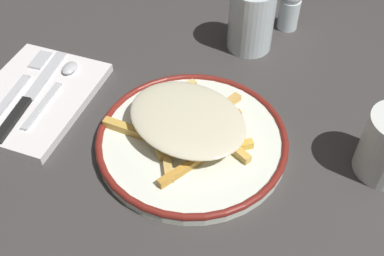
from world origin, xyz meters
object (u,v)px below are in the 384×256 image
Objects in this scene: napkin at (34,98)px; plate at (192,140)px; fries_heap at (189,123)px; water_glass at (251,19)px; salt_shaker at (290,8)px; spoon at (60,81)px; knife at (26,101)px; fork at (20,85)px.

plate is at bearing -4.58° from napkin.
water_glass reaches higher than fries_heap.
water_glass reaches higher than plate.
fries_heap is 2.77× the size of salt_shaker.
water_glass is at bearing 36.35° from spoon.
water_glass is at bearing 38.00° from napkin.
plate is 0.26m from knife.
water_glass is at bearing 82.43° from plate.
knife is at bearing -88.90° from napkin.
salt_shaker reaches higher than spoon.
spoon is at bearing -143.65° from water_glass.
salt_shaker is (0.35, 0.31, 0.03)m from napkin.
fries_heap is 0.26m from napkin.
spoon reaches higher than plate.
spoon is at bearing 166.49° from plate.
napkin is 1.03× the size of knife.
fries_heap is 0.28m from fork.
napkin is at bearing -139.06° from salt_shaker.
plate is 0.26m from napkin.
fries_heap is at bearing -107.05° from salt_shaker.
spoon reaches higher than fork.
knife is at bearing -118.21° from spoon.
salt_shaker reaches higher than fork.
spoon reaches higher than napkin.
napkin is at bearing -142.00° from water_glass.
plate is 1.20× the size of fries_heap.
fork is at bearing -158.39° from spoon.
fork is 1.58× the size of water_glass.
knife is at bearing -178.77° from fries_heap.
knife is at bearing -47.60° from fork.
plate is at bearing -0.45° from knife.
plate is 2.44× the size of water_glass.
spoon is at bearing 21.61° from fork.
napkin is 2.63× the size of salt_shaker.
salt_shaker is (0.38, 0.29, 0.02)m from fork.
water_glass is (0.27, 0.20, 0.04)m from spoon.
spoon is (0.06, 0.02, 0.00)m from fork.
napkin is 0.03m from fork.
knife is 0.48m from salt_shaker.
spoon reaches higher than knife.
knife is 1.38× the size of spoon.
water_glass is (0.03, 0.25, 0.05)m from plate.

